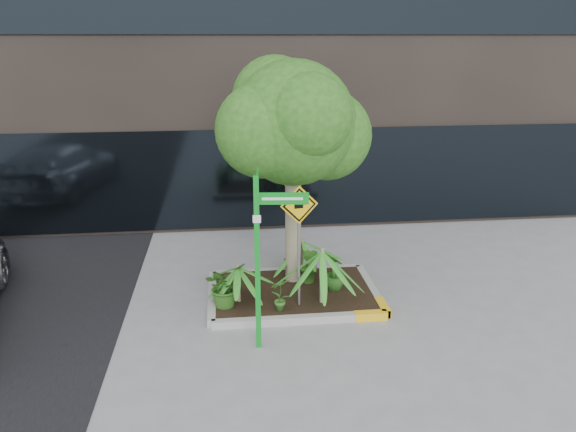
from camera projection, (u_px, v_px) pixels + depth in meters
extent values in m
plane|color=gray|center=(285.00, 304.00, 10.88)|extent=(80.00, 80.00, 0.00)
cube|color=#9E9E99|center=(287.00, 271.00, 12.21)|extent=(3.20, 0.15, 0.15)
cube|color=#9E9E99|center=(301.00, 320.00, 10.12)|extent=(3.20, 0.15, 0.15)
cube|color=#9E9E99|center=(212.00, 297.00, 10.99)|extent=(0.15, 2.20, 0.15)
cube|color=#9E9E99|center=(371.00, 289.00, 11.34)|extent=(0.15, 2.20, 0.15)
cube|color=yellow|center=(371.00, 316.00, 10.27)|extent=(0.60, 0.17, 0.15)
cube|color=black|center=(293.00, 291.00, 11.15)|extent=(3.05, 2.05, 0.06)
cylinder|color=gray|center=(293.00, 218.00, 11.23)|extent=(0.32, 0.32, 2.99)
cylinder|color=gray|center=(298.00, 164.00, 10.91)|extent=(0.57, 0.16, 0.97)
sphere|color=#215718|center=(293.00, 123.00, 10.65)|extent=(2.39, 2.39, 2.39)
sphere|color=#215718|center=(326.00, 135.00, 11.10)|extent=(1.79, 1.79, 1.79)
sphere|color=#215718|center=(263.00, 130.00, 10.43)|extent=(1.79, 1.79, 1.79)
sphere|color=#215718|center=(309.00, 116.00, 10.05)|extent=(1.59, 1.59, 1.59)
sphere|color=#215718|center=(275.00, 99.00, 10.97)|extent=(1.69, 1.69, 1.69)
cylinder|color=gray|center=(322.00, 275.00, 10.47)|extent=(0.07, 0.07, 1.10)
cylinder|color=gray|center=(238.00, 283.00, 10.57)|extent=(0.07, 0.07, 0.74)
cylinder|color=gray|center=(302.00, 257.00, 11.71)|extent=(0.07, 0.07, 0.81)
imported|color=#295A19|center=(225.00, 285.00, 10.38)|extent=(1.04, 1.04, 0.82)
imported|color=#2C661E|center=(335.00, 272.00, 11.09)|extent=(0.55, 0.55, 0.71)
imported|color=#2E641F|center=(280.00, 294.00, 10.22)|extent=(0.45, 0.45, 0.66)
imported|color=#316A1E|center=(310.00, 265.00, 11.35)|extent=(0.61, 0.61, 0.78)
cube|color=#0D9722|center=(257.00, 265.00, 8.95)|extent=(0.09, 0.09, 2.95)
cube|color=#0D9722|center=(282.00, 199.00, 8.62)|extent=(0.82, 0.11, 0.19)
cube|color=#0D9722|center=(257.00, 179.00, 8.93)|extent=(0.11, 0.82, 0.19)
cube|color=white|center=(282.00, 199.00, 8.60)|extent=(0.63, 0.07, 0.04)
cube|color=white|center=(256.00, 179.00, 8.92)|extent=(0.07, 0.63, 0.04)
cube|color=white|center=(257.00, 219.00, 8.66)|extent=(0.13, 0.02, 0.13)
cylinder|color=slate|center=(299.00, 251.00, 10.25)|extent=(0.07, 0.13, 2.12)
cube|color=yellow|center=(299.00, 205.00, 9.96)|extent=(0.70, 0.16, 0.71)
cube|color=black|center=(299.00, 205.00, 9.95)|extent=(0.62, 0.13, 0.63)
cube|color=yellow|center=(299.00, 205.00, 9.94)|extent=(0.53, 0.11, 0.54)
cube|color=black|center=(299.00, 206.00, 9.94)|extent=(0.16, 0.04, 0.09)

